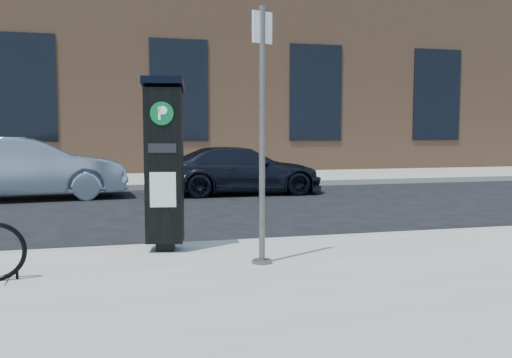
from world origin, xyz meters
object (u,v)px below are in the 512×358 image
object	(u,v)px
parking_kiosk	(164,163)
sign_pole	(262,138)
car_dark	(242,170)
car_silver	(28,168)

from	to	relation	value
parking_kiosk	sign_pole	bearing A→B (deg)	-32.92
sign_pole	car_dark	xyz separation A→B (m)	(1.49, 7.78, -0.93)
sign_pole	car_silver	distance (m)	8.71
sign_pole	car_silver	world-z (taller)	sign_pole
parking_kiosk	sign_pole	xyz separation A→B (m)	(0.98, -0.93, 0.30)
car_silver	car_dark	distance (m)	5.12
car_dark	parking_kiosk	bearing A→B (deg)	161.35
sign_pole	car_dark	world-z (taller)	sign_pole
car_dark	sign_pole	bearing A→B (deg)	170.36
parking_kiosk	car_silver	distance (m)	7.45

